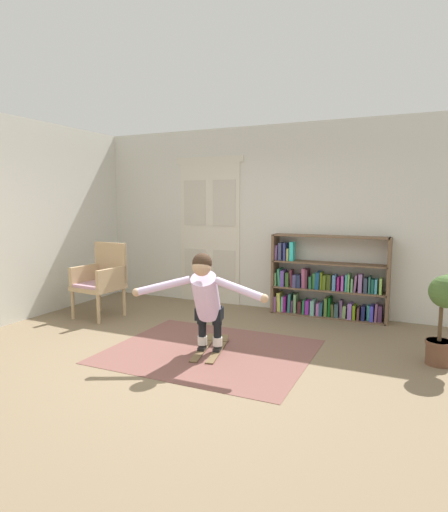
% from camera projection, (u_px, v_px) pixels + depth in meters
% --- Properties ---
extents(ground_plane, '(7.20, 7.20, 0.00)m').
position_uv_depth(ground_plane, '(189.00, 359.00, 4.73)').
color(ground_plane, '#78654B').
extents(back_wall, '(6.00, 0.10, 2.90)m').
position_uv_depth(back_wall, '(268.00, 218.00, 6.89)').
color(back_wall, silver).
rests_on(back_wall, ground).
extents(side_wall_left, '(0.10, 6.00, 2.90)m').
position_uv_depth(side_wall_left, '(18.00, 220.00, 6.15)').
color(side_wall_left, silver).
rests_on(side_wall_left, ground).
extents(double_door, '(1.22, 0.05, 2.45)m').
position_uv_depth(double_door, '(210.00, 230.00, 7.28)').
color(double_door, beige).
rests_on(double_door, ground).
extents(rug, '(2.27, 1.88, 0.01)m').
position_uv_depth(rug, '(210.00, 351.00, 4.97)').
color(rug, brown).
rests_on(rug, ground).
extents(bookshelf, '(1.70, 0.30, 1.22)m').
position_uv_depth(bookshelf, '(324.00, 286.00, 6.43)').
color(bookshelf, brown).
rests_on(bookshelf, ground).
extents(wicker_chair, '(0.65, 0.65, 1.10)m').
position_uv_depth(wicker_chair, '(102.00, 278.00, 6.43)').
color(wicker_chair, tan).
rests_on(wicker_chair, ground).
extents(potted_plant, '(0.35, 0.43, 0.98)m').
position_uv_depth(potted_plant, '(446.00, 304.00, 4.45)').
color(potted_plant, brown).
rests_on(potted_plant, ground).
extents(skis_pair, '(0.44, 0.87, 0.07)m').
position_uv_depth(skis_pair, '(211.00, 349.00, 5.00)').
color(skis_pair, brown).
rests_on(skis_pair, rug).
extents(person_skier, '(1.43, 0.79, 1.11)m').
position_uv_depth(person_skier, '(206.00, 295.00, 4.71)').
color(person_skier, white).
rests_on(person_skier, skis_pair).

